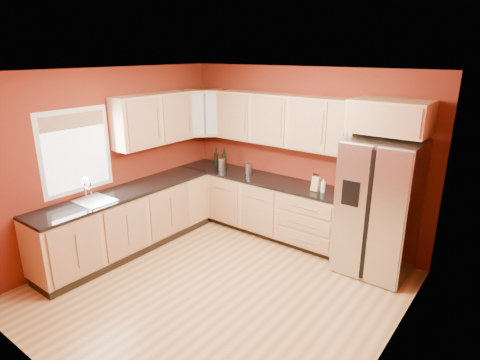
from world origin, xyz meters
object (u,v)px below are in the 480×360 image
at_px(wine_bottle_a, 216,157).
at_px(refrigerator, 378,207).
at_px(knife_block, 316,184).
at_px(canister_left, 222,164).
at_px(soap_dispenser, 323,186).

bearing_deg(wine_bottle_a, refrigerator, -2.14).
distance_m(wine_bottle_a, knife_block, 1.93).
bearing_deg(canister_left, knife_block, 0.20).
height_order(canister_left, soap_dispenser, canister_left).
height_order(canister_left, wine_bottle_a, wine_bottle_a).
distance_m(refrigerator, wine_bottle_a, 2.83).
relative_size(refrigerator, wine_bottle_a, 5.51).
relative_size(refrigerator, canister_left, 8.91).
distance_m(refrigerator, soap_dispenser, 0.80).
bearing_deg(wine_bottle_a, knife_block, -2.69).
relative_size(wine_bottle_a, soap_dispenser, 1.70).
height_order(refrigerator, soap_dispenser, refrigerator).
xyz_separation_m(wine_bottle_a, soap_dispenser, (2.03, -0.09, -0.07)).
bearing_deg(knife_block, refrigerator, 3.76).
distance_m(wine_bottle_a, soap_dispenser, 2.04).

